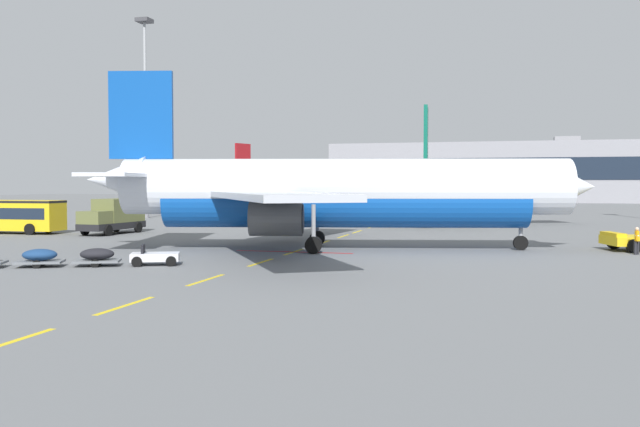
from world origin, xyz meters
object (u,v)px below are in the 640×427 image
object	(u,v)px
airliner_foreground	(336,192)
apron_light_mast_near	(145,95)
airliner_mid_left	(195,186)
ground_crew_worker	(637,239)
ground_power_truck	(114,215)
airliner_far_center	(428,189)
baggage_train	(69,257)

from	to	relation	value
airliner_foreground	apron_light_mast_near	distance (m)	50.85
airliner_mid_left	ground_crew_worker	xyz separation A→B (m)	(64.89, -72.31, -3.11)
apron_light_mast_near	ground_power_truck	bearing A→B (deg)	-66.34
airliner_foreground	airliner_far_center	size ratio (longest dim) A/B	1.01
ground_power_truck	apron_light_mast_near	world-z (taller)	apron_light_mast_near
airliner_mid_left	ground_power_truck	size ratio (longest dim) A/B	4.96
airliner_mid_left	ground_crew_worker	bearing A→B (deg)	-48.09
airliner_foreground	baggage_train	size ratio (longest dim) A/B	3.08
airliner_mid_left	apron_light_mast_near	world-z (taller)	apron_light_mast_near
ground_crew_worker	baggage_train	bearing A→B (deg)	-154.27
airliner_far_center	baggage_train	xyz separation A→B (m)	(-13.94, -49.04, -3.36)
ground_crew_worker	airliner_far_center	bearing A→B (deg)	116.42
baggage_train	ground_crew_worker	distance (m)	34.31
ground_power_truck	apron_light_mast_near	distance (m)	32.09
airliner_far_center	ground_power_truck	world-z (taller)	airliner_far_center
airliner_mid_left	airliner_far_center	distance (m)	61.26
ground_crew_worker	airliner_mid_left	bearing A→B (deg)	131.91
airliner_foreground	airliner_mid_left	size ratio (longest dim) A/B	0.97
airliner_far_center	apron_light_mast_near	size ratio (longest dim) A/B	1.33
ground_power_truck	ground_crew_worker	size ratio (longest dim) A/B	4.07
airliner_far_center	baggage_train	distance (m)	51.09
airliner_foreground	ground_power_truck	distance (m)	24.75
apron_light_mast_near	airliner_foreground	bearing A→B (deg)	-45.89
airliner_far_center	baggage_train	bearing A→B (deg)	-105.86
ground_power_truck	airliner_foreground	bearing A→B (deg)	-21.89
airliner_far_center	ground_power_truck	xyz separation A→B (m)	(-25.13, -26.61, -2.25)
airliner_foreground	airliner_far_center	bearing A→B (deg)	86.39
airliner_foreground	ground_crew_worker	distance (m)	19.52
airliner_far_center	ground_crew_worker	bearing A→B (deg)	-63.58
ground_power_truck	apron_light_mast_near	xyz separation A→B (m)	(-11.51, 26.28, 14.36)
baggage_train	airliner_far_center	bearing A→B (deg)	74.14
airliner_foreground	ground_power_truck	world-z (taller)	airliner_foreground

